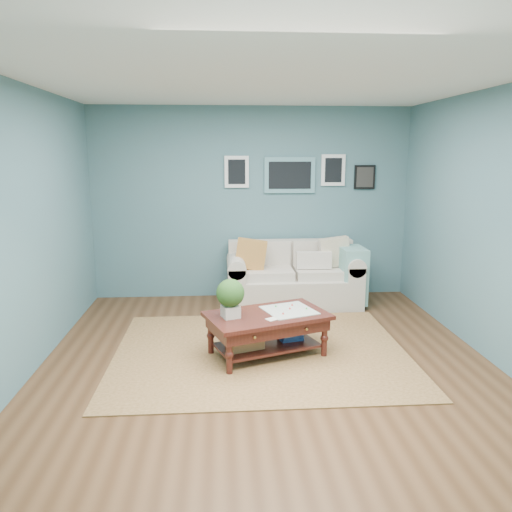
{
  "coord_description": "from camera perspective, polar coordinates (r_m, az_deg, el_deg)",
  "views": [
    {
      "loc": [
        -0.44,
        -4.6,
        2.07
      ],
      "look_at": [
        -0.04,
        1.0,
        0.9
      ],
      "focal_mm": 35.0,
      "sensor_mm": 36.0,
      "label": 1
    }
  ],
  "objects": [
    {
      "name": "room_shell",
      "position": [
        4.74,
        1.53,
        3.15
      ],
      "size": [
        5.0,
        5.02,
        2.7
      ],
      "color": "brown",
      "rests_on": "ground"
    },
    {
      "name": "area_rug",
      "position": [
        5.35,
        0.55,
        -10.9
      ],
      "size": [
        3.04,
        2.44,
        0.01
      ],
      "primitive_type": "cube",
      "color": "brown",
      "rests_on": "ground"
    },
    {
      "name": "loveseat",
      "position": [
        6.92,
        4.9,
        -2.33
      ],
      "size": [
        1.85,
        0.84,
        0.95
      ],
      "color": "beige",
      "rests_on": "ground"
    },
    {
      "name": "coffee_table",
      "position": [
        5.14,
        0.6,
        -7.5
      ],
      "size": [
        1.37,
        1.07,
        0.84
      ],
      "rotation": [
        0.0,
        0.0,
        0.35
      ],
      "color": "#35110F",
      "rests_on": "ground"
    }
  ]
}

